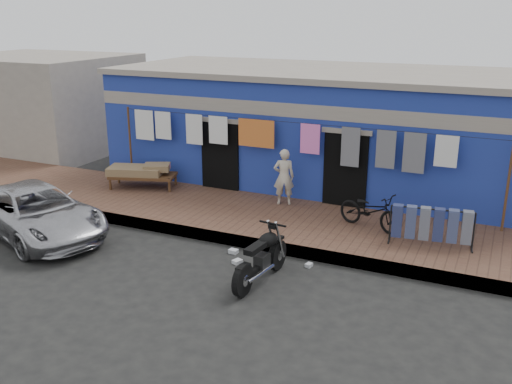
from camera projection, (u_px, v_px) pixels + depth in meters
name	position (u px, v px, depth m)	size (l,w,h in m)	color
ground	(213.00, 277.00, 11.08)	(80.00, 80.00, 0.00)	black
sidewalk	(273.00, 221.00, 13.64)	(28.00, 3.00, 0.25)	brown
curb	(247.00, 243.00, 12.38)	(28.00, 0.10, 0.25)	gray
building	(327.00, 127.00, 16.62)	(12.20, 5.20, 3.36)	navy
neighbor_left	(41.00, 103.00, 20.98)	(6.00, 5.00, 3.40)	#9E9384
clothesline	(279.00, 140.00, 14.36)	(10.06, 0.06, 2.10)	brown
car	(36.00, 211.00, 12.97)	(1.89, 4.15, 1.17)	#B1B1B6
seated_person	(284.00, 177.00, 14.26)	(0.52, 0.34, 1.43)	beige
bicycle	(371.00, 207.00, 12.70)	(0.56, 1.59, 1.03)	black
motorcycle	(261.00, 256.00, 10.72)	(0.75, 1.68, 1.05)	black
charpoy	(143.00, 176.00, 15.75)	(2.05, 1.42, 0.63)	brown
jeans_rack	(431.00, 226.00, 11.82)	(1.79, 0.58, 0.84)	black
litter_a	(233.00, 251.00, 12.15)	(0.18, 0.14, 0.08)	silver
litter_b	(309.00, 265.00, 11.50)	(0.15, 0.11, 0.07)	silver
litter_c	(237.00, 261.00, 11.66)	(0.18, 0.15, 0.07)	silver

